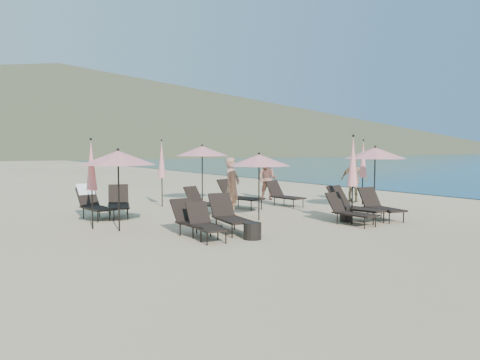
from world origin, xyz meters
TOP-DOWN VIEW (x-y plane):
  - ground at (0.00, 0.00)m, footprint 800.00×800.00m
  - volcanic_headland at (71.37, 302.62)m, footprint 690.00×690.00m
  - lounger_0 at (-3.83, -0.14)m, footprint 0.76×1.55m
  - lounger_1 at (-3.89, 0.37)m, footprint 0.69×1.60m
  - lounger_2 at (-2.82, 0.37)m, footprint 0.89×1.77m
  - lounger_3 at (0.70, -0.56)m, footprint 0.69×1.59m
  - lounger_4 at (1.34, -0.14)m, footprint 0.95×1.88m
  - lounger_5 at (2.20, -0.39)m, footprint 0.96×1.75m
  - lounger_6 at (-5.12, 4.72)m, footprint 0.85×1.77m
  - lounger_7 at (-4.33, 4.66)m, footprint 1.18×1.84m
  - lounger_8 at (-1.69, 3.85)m, footprint 0.93×1.63m
  - lounger_9 at (0.04, 4.26)m, footprint 1.12×1.92m
  - lounger_10 at (1.82, 3.84)m, footprint 0.76×1.67m
  - umbrella_open_0 at (-5.20, 2.08)m, footprint 2.06×2.06m
  - umbrella_open_1 at (-0.99, 1.56)m, footprint 1.93×1.93m
  - umbrella_open_2 at (3.65, 1.05)m, footprint 2.13×2.13m
  - umbrella_open_3 at (-0.19, 6.60)m, footprint 2.19×2.19m
  - umbrella_closed_0 at (0.81, -0.56)m, footprint 0.30×0.30m
  - umbrella_closed_1 at (4.54, 2.40)m, footprint 0.30×0.30m
  - umbrella_closed_2 at (-5.70, 2.79)m, footprint 0.29×0.29m
  - umbrella_closed_3 at (-2.10, 6.25)m, footprint 0.30×0.30m
  - side_table_0 at (-2.88, -0.78)m, footprint 0.44×0.44m
  - side_table_1 at (1.02, -0.11)m, footprint 0.35×0.35m
  - beachgoer_a at (-1.17, 2.80)m, footprint 0.83×0.73m
  - beachgoer_b at (2.56, 5.87)m, footprint 1.02×1.09m
  - beachgoer_c at (5.10, 3.36)m, footprint 0.87×1.16m

SIDE VIEW (x-z plane):
  - ground at x=0.00m, z-range 0.00..0.00m
  - side_table_0 at x=-2.88m, z-range 0.00..0.41m
  - side_table_1 at x=1.02m, z-range 0.00..0.46m
  - lounger_0 at x=-3.83m, z-range -0.03..0.83m
  - lounger_8 at x=-1.69m, z-range -0.03..0.85m
  - lounger_3 at x=0.70m, z-range -0.03..0.86m
  - lounger_1 at x=-3.89m, z-range -0.03..0.87m
  - lounger_10 at x=1.82m, z-range -0.03..0.90m
  - lounger_5 at x=2.20m, z-range -0.03..0.92m
  - lounger_2 at x=-2.82m, z-range -0.03..0.94m
  - lounger_7 at x=-4.33m, z-range -0.03..0.96m
  - lounger_4 at x=1.34m, z-range -0.03..1.00m
  - lounger_9 at x=0.04m, z-range -0.03..1.01m
  - lounger_6 at x=-5.12m, z-range -0.02..1.04m
  - beachgoer_b at x=2.56m, z-range 0.00..1.78m
  - beachgoer_c at x=5.10m, z-range 0.00..1.83m
  - beachgoer_a at x=-1.17m, z-range 0.00..1.91m
  - umbrella_closed_2 at x=-5.70m, z-range 0.49..2.98m
  - umbrella_closed_3 at x=-2.10m, z-range 0.50..3.03m
  - umbrella_closed_1 at x=4.54m, z-range 0.50..3.04m
  - umbrella_closed_0 at x=0.81m, z-range 0.51..3.11m
  - umbrella_open_1 at x=-0.99m, z-range 0.80..2.88m
  - umbrella_open_0 at x=-5.20m, z-range 0.85..3.06m
  - umbrella_open_2 at x=3.65m, z-range 0.88..3.17m
  - umbrella_open_3 at x=-0.19m, z-range 0.90..3.26m
  - volcanic_headland at x=71.37m, z-range -1.01..53.99m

